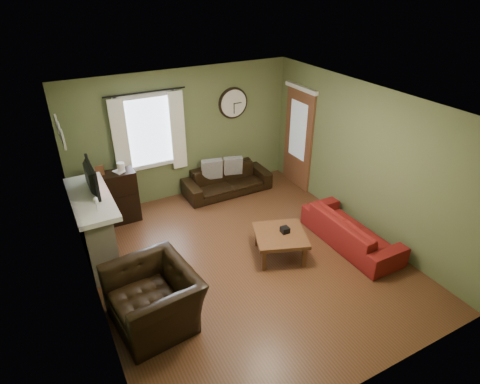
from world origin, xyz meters
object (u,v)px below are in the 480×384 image
bookshelf (114,198)px  sofa_brown (227,180)px  sofa_red (351,230)px  coffee_table (280,244)px  armchair (154,298)px

bookshelf → sofa_brown: size_ratio=0.55×
sofa_red → coffee_table: sofa_red is taller
sofa_red → armchair: 3.50m
armchair → coffee_table: size_ratio=1.47×
sofa_red → coffee_table: (-1.26, 0.30, -0.06)m
bookshelf → armchair: (-0.11, -2.69, -0.12)m
sofa_red → sofa_brown: bearing=21.3°
coffee_table → armchair: bearing=-170.1°
bookshelf → sofa_brown: bearing=1.8°
sofa_brown → bookshelf: bearing=-178.2°
sofa_brown → coffee_table: sofa_brown is taller
armchair → coffee_table: (2.24, 0.39, -0.17)m
armchair → bookshelf: bearing=171.0°
sofa_brown → armchair: (-2.46, -2.76, 0.12)m
bookshelf → sofa_red: 4.28m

